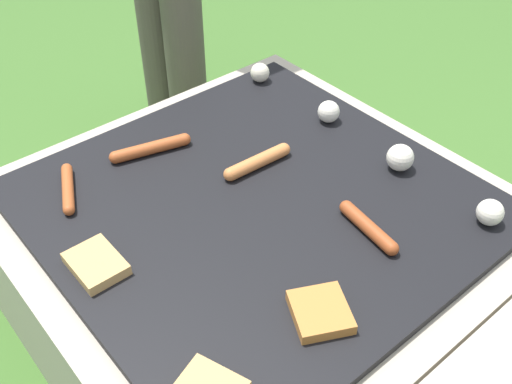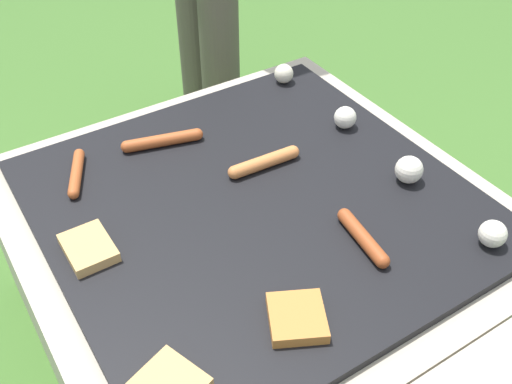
% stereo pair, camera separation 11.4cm
% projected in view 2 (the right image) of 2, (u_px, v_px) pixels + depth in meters
% --- Properties ---
extents(ground_plane, '(14.00, 14.00, 0.00)m').
position_uv_depth(ground_plane, '(256.00, 327.00, 1.41)').
color(ground_plane, '#3D6628').
extents(grill, '(0.88, 0.88, 0.40)m').
position_uv_depth(grill, '(256.00, 271.00, 1.28)').
color(grill, '#A89E8C').
rests_on(grill, ground_plane).
extents(sausage_front_center, '(0.07, 0.17, 0.03)m').
position_uv_depth(sausage_front_center, '(162.00, 140.00, 1.28)').
color(sausage_front_center, '#A34C23').
rests_on(sausage_front_center, grill).
extents(sausage_mid_right, '(0.14, 0.08, 0.02)m').
position_uv_depth(sausage_mid_right, '(76.00, 173.00, 1.20)').
color(sausage_mid_right, '#A34C23').
rests_on(sausage_mid_right, grill).
extents(sausage_mid_left, '(0.03, 0.17, 0.03)m').
position_uv_depth(sausage_mid_left, '(264.00, 162.00, 1.22)').
color(sausage_mid_left, '#C6753D').
rests_on(sausage_mid_left, grill).
extents(sausage_front_right, '(0.15, 0.04, 0.03)m').
position_uv_depth(sausage_front_right, '(363.00, 237.00, 1.06)').
color(sausage_front_right, '#93421E').
rests_on(sausage_front_right, grill).
extents(bread_slice_right, '(0.10, 0.08, 0.02)m').
position_uv_depth(bread_slice_right, '(89.00, 248.00, 1.04)').
color(bread_slice_right, tan).
rests_on(bread_slice_right, grill).
extents(bread_slice_center, '(0.12, 0.12, 0.02)m').
position_uv_depth(bread_slice_center, '(297.00, 318.00, 0.93)').
color(bread_slice_center, '#B27033').
rests_on(bread_slice_center, grill).
extents(mushroom_row, '(0.71, 0.07, 0.06)m').
position_uv_depth(mushroom_row, '(379.00, 146.00, 1.24)').
color(mushroom_row, beige).
rests_on(mushroom_row, grill).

